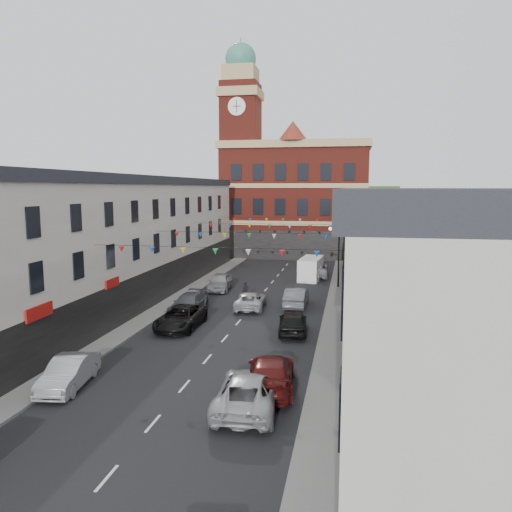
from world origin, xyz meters
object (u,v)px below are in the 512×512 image
Objects in this scene: car_right_d at (293,322)px; car_right_f at (316,270)px; white_van at (311,269)px; car_right_e at (296,297)px; car_left_b at (69,373)px; car_left_c at (181,318)px; street_lamp at (336,248)px; moving_car at (250,300)px; car_right_c at (271,373)px; car_left_d at (189,304)px; car_right_b at (248,391)px; pedestrian at (246,291)px; car_left_e at (220,282)px.

car_right_d is 0.81× the size of car_right_f.
white_van reaches higher than car_right_f.
car_right_f is (0.62, 14.21, -0.01)m from car_right_e.
car_left_c is (1.90, 10.94, 0.02)m from car_left_b.
street_lamp is 29.91m from car_left_b.
car_left_b is 20.95m from car_right_e.
car_right_d reaches higher than moving_car.
car_right_c is (7.83, -9.27, 0.04)m from car_left_c.
car_right_b is (8.03, -15.77, 0.05)m from car_left_d.
pedestrian is at bearing -138.16° from street_lamp.
car_right_b is 1.25× the size of car_right_d.
car_left_d is at bearing 22.57° from moving_car.
car_right_b is at bearing -60.20° from car_left_d.
car_right_b is (9.10, -0.59, 0.05)m from car_left_b.
car_right_b is at bearing 87.43° from car_right_f.
white_van is (3.77, 14.06, 0.48)m from moving_car.
car_right_e reaches higher than moving_car.
car_right_d is at bearing -98.35° from street_lamp.
car_left_d is 17.69m from car_right_b.
car_left_c is at bearing -121.99° from street_lamp.
car_right_b is 32.12m from white_van.
car_left_b is 0.79× the size of car_right_b.
street_lamp reaches higher than car_left_b.
car_left_e is 7.82m from moving_car.
pedestrian is (2.60, 9.49, 0.02)m from car_left_c.
car_right_e reaches higher than car_left_c.
white_van is (8.05, 7.51, 0.34)m from car_left_e.
car_left_c is 4.32m from car_left_d.
car_right_c is 17.22m from car_right_e.
car_right_b is at bearing -85.14° from pedestrian.
street_lamp is 1.08× the size of car_right_c.
car_right_f reaches higher than moving_car.
car_left_b is at bearing -101.42° from white_van.
car_left_d is 1.12× the size of car_right_d.
pedestrian is at bearing 69.65° from car_left_b.
white_van reaches higher than car_right_b.
car_right_c reaches higher than car_right_e.
car_right_e is (7.20, 7.93, 0.03)m from car_left_c.
pedestrian is at bearing 74.73° from car_left_c.
car_left_c is at bearing 72.23° from car_left_b.
car_left_c is 0.96× the size of car_right_b.
street_lamp reaches higher than car_left_c.
car_right_b is 1.01× the size of car_right_f.
car_right_c reaches higher than car_right_b.
car_right_e is (-0.60, 7.68, 0.01)m from car_right_d.
car_left_b is 0.80× the size of car_right_f.
car_right_e is at bearing 47.84° from car_left_c.
moving_car is at bearing -123.87° from street_lamp.
car_left_d is at bearing -31.03° from car_right_d.
car_left_c is (-10.15, -16.25, -3.14)m from street_lamp.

